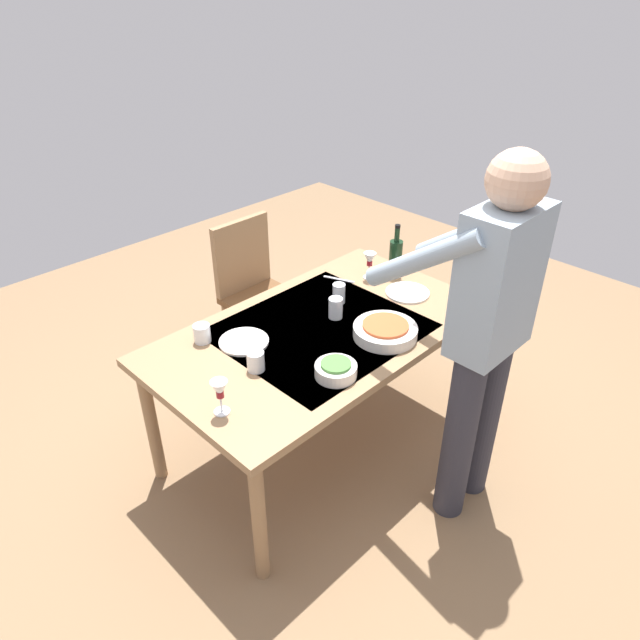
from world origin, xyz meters
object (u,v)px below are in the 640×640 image
at_px(dining_table, 320,341).
at_px(serving_bowl_pasta, 385,330).
at_px(person_server, 485,328).
at_px(dinner_plate_near, 244,342).
at_px(chair_near, 254,284).
at_px(wine_glass_right, 370,261).
at_px(water_cup_near_right, 202,333).
at_px(side_bowl_salad, 336,369).
at_px(wine_glass_left, 220,391).
at_px(water_cup_near_left, 336,308).
at_px(dinner_plate_far, 407,293).
at_px(wine_bottle, 395,256).
at_px(water_cup_far_right, 339,293).
at_px(water_cup_far_left, 256,361).

distance_m(dining_table, serving_bowl_pasta, 0.33).
distance_m(person_server, dinner_plate_near, 1.07).
bearing_deg(chair_near, wine_glass_right, 112.63).
bearing_deg(water_cup_near_right, dinner_plate_near, 131.36).
distance_m(dining_table, side_bowl_salad, 0.39).
height_order(wine_glass_left, water_cup_near_left, wine_glass_left).
bearing_deg(dining_table, serving_bowl_pasta, 122.76).
bearing_deg(water_cup_near_right, dinner_plate_far, 158.85).
relative_size(wine_glass_right, serving_bowl_pasta, 0.50).
xyz_separation_m(wine_bottle, dinner_plate_far, (0.12, 0.19, -0.10)).
relative_size(chair_near, wine_glass_left, 6.03).
bearing_deg(wine_bottle, water_cup_far_right, -0.93).
distance_m(wine_glass_left, water_cup_near_right, 0.52).
bearing_deg(wine_glass_left, water_cup_far_right, -164.48).
xyz_separation_m(wine_glass_right, water_cup_far_right, (0.31, 0.07, -0.05)).
bearing_deg(dinner_plate_far, water_cup_near_left, -13.81).
height_order(water_cup_near_left, side_bowl_salad, water_cup_near_left).
bearing_deg(chair_near, water_cup_near_right, 36.29).
bearing_deg(water_cup_near_right, wine_bottle, 169.75).
xyz_separation_m(dining_table, water_cup_near_left, (-0.13, -0.02, 0.12)).
relative_size(water_cup_near_left, serving_bowl_pasta, 0.35).
bearing_deg(dinner_plate_near, chair_near, -131.68).
bearing_deg(dinner_plate_far, dining_table, -8.60).
height_order(chair_near, water_cup_far_right, chair_near).
relative_size(water_cup_near_right, water_cup_far_right, 0.83).
relative_size(water_cup_far_right, side_bowl_salad, 0.58).
bearing_deg(side_bowl_salad, dinner_plate_near, -76.00).
bearing_deg(dinner_plate_near, side_bowl_salad, 104.00).
distance_m(dining_table, wine_glass_right, 0.61).
relative_size(water_cup_near_right, water_cup_far_left, 0.96).
height_order(wine_glass_right, serving_bowl_pasta, wine_glass_right).
height_order(wine_bottle, dinner_plate_near, wine_bottle).
distance_m(water_cup_near_left, dinner_plate_near, 0.48).
xyz_separation_m(water_cup_near_right, water_cup_far_left, (-0.03, 0.34, 0.00)).
relative_size(wine_glass_right, dinner_plate_far, 0.66).
bearing_deg(wine_bottle, person_server, 60.16).
bearing_deg(wine_glass_left, wine_bottle, -169.61).
distance_m(dining_table, dinner_plate_far, 0.58).
distance_m(wine_bottle, wine_glass_left, 1.41).
bearing_deg(person_server, chair_near, -92.32).
height_order(water_cup_far_left, serving_bowl_pasta, water_cup_far_left).
relative_size(water_cup_far_right, dinner_plate_near, 0.45).
xyz_separation_m(wine_glass_right, water_cup_near_right, (1.01, -0.13, -0.06)).
relative_size(dining_table, dinner_plate_far, 7.04).
bearing_deg(person_server, side_bowl_salad, -44.81).
height_order(water_cup_far_right, side_bowl_salad, water_cup_far_right).
relative_size(serving_bowl_pasta, side_bowl_salad, 1.67).
bearing_deg(water_cup_far_left, water_cup_near_left, -174.41).
height_order(wine_glass_right, water_cup_near_left, wine_glass_right).
height_order(dining_table, water_cup_near_right, water_cup_near_right).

